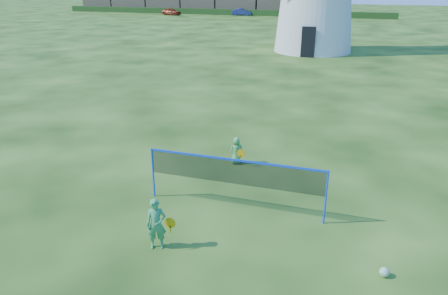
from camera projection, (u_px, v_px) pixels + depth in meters
name	position (u px, v px, depth m)	size (l,w,h in m)	color
ground	(212.00, 199.00, 12.49)	(220.00, 220.00, 0.00)	black
badminton_net	(234.00, 173.00, 11.57)	(5.05, 0.05, 1.55)	blue
player_girl	(156.00, 224.00, 10.03)	(0.70, 0.48, 1.31)	#3A9253
player_boy	(237.00, 151.00, 14.76)	(0.64, 0.48, 0.98)	#4DA14E
play_ball	(384.00, 272.00, 9.23)	(0.22, 0.22, 0.22)	green
hedge	(217.00, 12.00, 76.86)	(62.00, 0.80, 1.00)	#193814
car_left	(171.00, 12.00, 75.93)	(1.47, 3.64, 1.24)	maroon
car_right	(242.00, 12.00, 75.28)	(1.25, 3.59, 1.18)	navy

